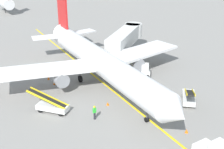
# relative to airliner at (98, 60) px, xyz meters

# --- Properties ---
(ground_plane) EXTENTS (300.00, 300.00, 0.00)m
(ground_plane) POSITION_rel_airliner_xyz_m (-0.73, -11.23, -3.42)
(ground_plane) COLOR gray
(taxi_line_yellow) EXTENTS (7.21, 79.73, 0.01)m
(taxi_line_yellow) POSITION_rel_airliner_xyz_m (-0.05, -6.23, -3.41)
(taxi_line_yellow) COLOR yellow
(taxi_line_yellow) RESTS_ON ground
(airliner) EXTENTS (28.50, 35.34, 10.10)m
(airliner) POSITION_rel_airliner_xyz_m (0.00, 0.00, 0.00)
(airliner) COLOR white
(airliner) RESTS_ON ground
(jet_bridge) EXTENTS (11.74, 9.67, 4.85)m
(jet_bridge) POSITION_rel_airliner_xyz_m (9.90, 6.93, 0.12)
(jet_bridge) COLOR silver
(jet_bridge) RESTS_ON ground
(baggage_tug_near_wing) EXTENTS (2.68, 2.52, 2.10)m
(baggage_tug_near_wing) POSITION_rel_airliner_xyz_m (6.57, -1.92, -2.49)
(baggage_tug_near_wing) COLOR silver
(baggage_tug_near_wing) RESTS_ON ground
(belt_loader_forward_hold) EXTENTS (4.41, 4.43, 2.59)m
(belt_loader_forward_hold) POSITION_rel_airliner_xyz_m (6.23, -11.37, -2.64)
(belt_loader_forward_hold) COLOR silver
(belt_loader_forward_hold) RESTS_ON ground
(belt_loader_aft_hold) EXTENTS (4.06, 4.71, 2.59)m
(belt_loader_aft_hold) POSITION_rel_airliner_xyz_m (-8.88, -4.02, -2.64)
(belt_loader_aft_hold) COLOR silver
(belt_loader_aft_hold) RESTS_ON ground
(ground_crew_marshaller) EXTENTS (0.36, 0.24, 1.70)m
(ground_crew_marshaller) POSITION_rel_airliner_xyz_m (-5.58, -8.31, -2.51)
(ground_crew_marshaller) COLOR #26262D
(ground_crew_marshaller) RESTS_ON ground
(safety_cone_nose_left) EXTENTS (0.36, 0.36, 0.44)m
(safety_cone_nose_left) POSITION_rel_airliner_xyz_m (-5.58, 4.95, -3.20)
(safety_cone_nose_left) COLOR orange
(safety_cone_nose_left) RESTS_ON ground
(safety_cone_nose_right) EXTENTS (0.36, 0.36, 0.44)m
(safety_cone_nose_right) POSITION_rel_airliner_xyz_m (-2.57, -6.39, -3.20)
(safety_cone_nose_right) COLOR orange
(safety_cone_nose_right) RESTS_ON ground
(safety_cone_wingtip_left) EXTENTS (0.36, 0.36, 0.44)m
(safety_cone_wingtip_left) POSITION_rel_airliner_xyz_m (0.94, -11.00, -3.20)
(safety_cone_wingtip_left) COLOR orange
(safety_cone_wingtip_left) RESTS_ON ground
(safety_cone_wingtip_right) EXTENTS (0.36, 0.36, 0.44)m
(safety_cone_wingtip_right) POSITION_rel_airliner_xyz_m (1.07, -16.01, -3.20)
(safety_cone_wingtip_right) COLOR orange
(safety_cone_wingtip_right) RESTS_ON ground
(safety_cone_tail_area) EXTENTS (0.36, 0.36, 0.44)m
(safety_cone_tail_area) POSITION_rel_airliner_xyz_m (-5.54, 2.91, -3.20)
(safety_cone_tail_area) COLOR orange
(safety_cone_tail_area) RESTS_ON ground
(distant_aircraft_mid_right) EXTENTS (3.00, 10.10, 8.80)m
(distant_aircraft_mid_right) POSITION_rel_airliner_xyz_m (2.71, 55.82, -0.20)
(distant_aircraft_mid_right) COLOR silver
(distant_aircraft_mid_right) RESTS_ON ground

